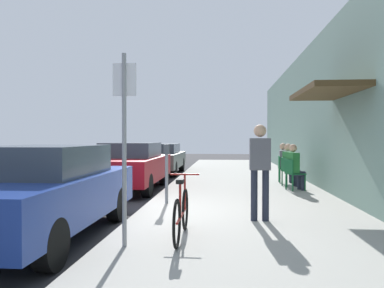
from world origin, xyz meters
name	(u,v)px	position (x,y,z in m)	size (l,w,h in m)	color
ground_plane	(137,217)	(0.00, 0.00, 0.00)	(60.00, 60.00, 0.00)	#2D2D30
sidewalk_slab	(245,200)	(2.25, 2.00, 0.06)	(4.50, 32.00, 0.12)	#9E9B93
building_facade	(346,107)	(4.64, 1.99, 2.33)	(1.40, 32.00, 4.65)	gray
parked_car_0	(42,191)	(-1.10, -1.71, 0.76)	(1.80, 4.40, 1.46)	navy
parked_car_1	(131,165)	(-1.10, 3.89, 0.75)	(1.80, 4.40, 1.44)	maroon
parked_car_2	(160,158)	(-1.10, 9.14, 0.70)	(1.80, 4.40, 1.32)	#47514C
parking_meter	(167,169)	(0.45, 0.97, 0.89)	(0.12, 0.10, 1.32)	slate
street_sign	(124,134)	(0.40, -2.41, 1.64)	(0.32, 0.06, 2.60)	gray
bicycle_0	(181,214)	(1.12, -1.93, 0.48)	(0.46, 1.71, 0.90)	black
cafe_chair_0	(293,172)	(3.63, 3.39, 0.62)	(0.56, 0.56, 0.87)	#14592D
seated_patron_0	(295,165)	(3.69, 3.42, 0.82)	(0.51, 0.47, 1.29)	#232838
cafe_chair_1	(288,170)	(3.63, 4.22, 0.62)	(0.53, 0.53, 0.87)	#14592D
seated_patron_1	(290,163)	(3.69, 4.23, 0.82)	(0.49, 0.44, 1.29)	#232838
cafe_chair_2	(283,167)	(3.63, 5.23, 0.62)	(0.46, 0.46, 0.87)	#14592D
seated_patron_2	(285,161)	(3.69, 5.22, 0.82)	(0.44, 0.37, 1.29)	#232838
pedestrian_standing	(260,164)	(2.36, -0.64, 1.12)	(0.36, 0.22, 1.70)	#232838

